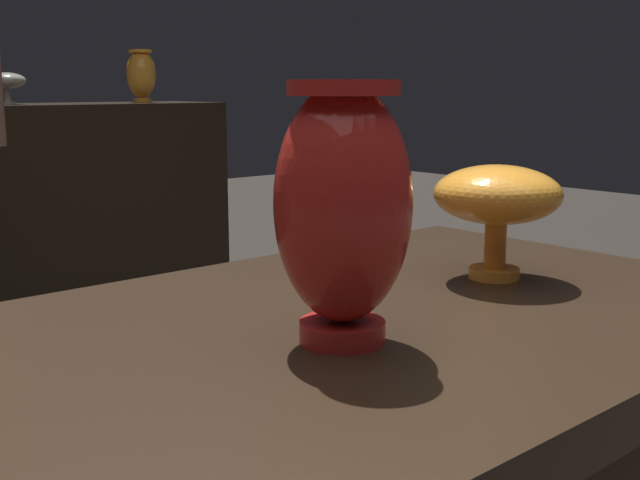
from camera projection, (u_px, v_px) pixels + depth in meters
vase_centerpiece at (343, 205)px, 0.77m from camera, size 0.13×0.13×0.26m
vase_tall_behind at (497, 198)px, 1.04m from camera, size 0.17×0.17×0.15m
shelf_vase_far_right at (141, 74)px, 3.06m from camera, size 0.11×0.11×0.20m
shelf_vase_right at (6, 81)px, 2.73m from camera, size 0.13×0.13×0.11m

